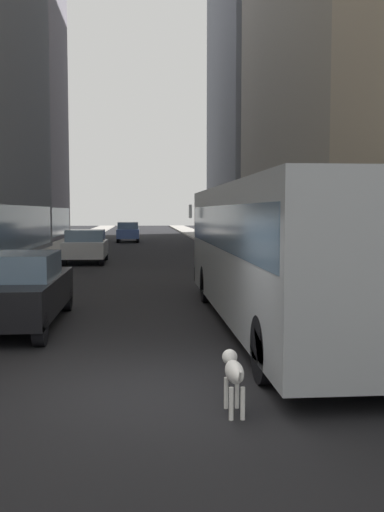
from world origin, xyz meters
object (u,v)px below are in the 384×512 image
object	(u,v)px
car_silver_sedan	(86,246)
car_black_suv	(17,289)
dalmatian_dog	(233,372)
car_blue_hatchback	(128,232)
transit_bus	(277,245)
pedestrian_with_handbag	(369,265)

from	to	relation	value
car_silver_sedan	car_black_suv	size ratio (longest dim) A/B	0.83
car_silver_sedan	dalmatian_dog	distance (m)	21.85
car_blue_hatchback	dalmatian_dog	size ratio (longest dim) A/B	4.09
transit_bus	car_blue_hatchback	distance (m)	36.08
dalmatian_dog	pedestrian_with_handbag	world-z (taller)	pedestrian_with_handbag
dalmatian_dog	pedestrian_with_handbag	distance (m)	10.11
transit_bus	car_silver_sedan	bearing A→B (deg)	109.08
car_black_suv	pedestrian_with_handbag	xyz separation A→B (m)	(8.98, 2.91, 0.19)
transit_bus	car_black_suv	xyz separation A→B (m)	(-5.60, 0.43, -0.95)
car_black_suv	car_blue_hatchback	bearing A→B (deg)	87.41
car_blue_hatchback	dalmatian_dog	distance (m)	41.23
dalmatian_dog	transit_bus	bearing A→B (deg)	71.38
transit_bus	car_black_suv	size ratio (longest dim) A/B	2.42
car_black_suv	dalmatian_dog	size ratio (longest dim) A/B	4.96
car_silver_sedan	car_black_suv	distance (m)	15.76
transit_bus	car_black_suv	distance (m)	5.70
car_silver_sedan	car_blue_hatchback	xyz separation A→B (m)	(1.60, 19.66, -0.00)
transit_bus	pedestrian_with_handbag	size ratio (longest dim) A/B	6.82
car_blue_hatchback	pedestrian_with_handbag	world-z (taller)	pedestrian_with_handbag
car_silver_sedan	car_blue_hatchback	distance (m)	19.72
car_black_suv	pedestrian_with_handbag	world-z (taller)	pedestrian_with_handbag
car_silver_sedan	pedestrian_with_handbag	bearing A→B (deg)	-55.04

